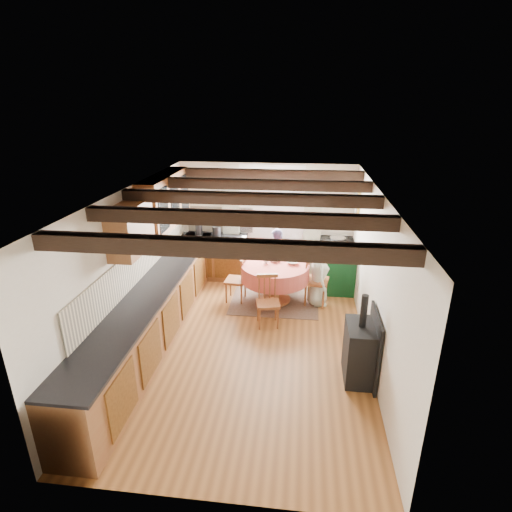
# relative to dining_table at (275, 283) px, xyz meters

# --- Properties ---
(floor) EXTENTS (3.60, 5.50, 0.00)m
(floor) POSITION_rel_dining_table_xyz_m (-0.28, -1.42, -0.38)
(floor) COLOR #A1632F
(floor) RESTS_ON ground
(ceiling) EXTENTS (3.60, 5.50, 0.00)m
(ceiling) POSITION_rel_dining_table_xyz_m (-0.28, -1.42, 2.02)
(ceiling) COLOR white
(ceiling) RESTS_ON ground
(wall_back) EXTENTS (3.60, 0.00, 2.40)m
(wall_back) POSITION_rel_dining_table_xyz_m (-0.28, 1.33, 0.82)
(wall_back) COLOR silver
(wall_back) RESTS_ON ground
(wall_front) EXTENTS (3.60, 0.00, 2.40)m
(wall_front) POSITION_rel_dining_table_xyz_m (-0.28, -4.17, 0.82)
(wall_front) COLOR silver
(wall_front) RESTS_ON ground
(wall_left) EXTENTS (0.00, 5.50, 2.40)m
(wall_left) POSITION_rel_dining_table_xyz_m (-2.08, -1.42, 0.82)
(wall_left) COLOR silver
(wall_left) RESTS_ON ground
(wall_right) EXTENTS (0.00, 5.50, 2.40)m
(wall_right) POSITION_rel_dining_table_xyz_m (1.52, -1.42, 0.82)
(wall_right) COLOR silver
(wall_right) RESTS_ON ground
(beam_a) EXTENTS (3.60, 0.16, 0.16)m
(beam_a) POSITION_rel_dining_table_xyz_m (-0.28, -3.42, 1.93)
(beam_a) COLOR black
(beam_a) RESTS_ON ceiling
(beam_b) EXTENTS (3.60, 0.16, 0.16)m
(beam_b) POSITION_rel_dining_table_xyz_m (-0.28, -2.42, 1.93)
(beam_b) COLOR black
(beam_b) RESTS_ON ceiling
(beam_c) EXTENTS (3.60, 0.16, 0.16)m
(beam_c) POSITION_rel_dining_table_xyz_m (-0.28, -1.42, 1.93)
(beam_c) COLOR black
(beam_c) RESTS_ON ceiling
(beam_d) EXTENTS (3.60, 0.16, 0.16)m
(beam_d) POSITION_rel_dining_table_xyz_m (-0.28, -0.42, 1.93)
(beam_d) COLOR black
(beam_d) RESTS_ON ceiling
(beam_e) EXTENTS (3.60, 0.16, 0.16)m
(beam_e) POSITION_rel_dining_table_xyz_m (-0.28, 0.58, 1.93)
(beam_e) COLOR black
(beam_e) RESTS_ON ceiling
(splash_left) EXTENTS (0.02, 4.50, 0.55)m
(splash_left) POSITION_rel_dining_table_xyz_m (-2.06, -1.12, 0.82)
(splash_left) COLOR beige
(splash_left) RESTS_ON wall_left
(splash_back) EXTENTS (1.40, 0.02, 0.55)m
(splash_back) POSITION_rel_dining_table_xyz_m (-1.28, 1.31, 0.82)
(splash_back) COLOR beige
(splash_back) RESTS_ON wall_back
(base_cabinet_left) EXTENTS (0.60, 5.30, 0.88)m
(base_cabinet_left) POSITION_rel_dining_table_xyz_m (-1.78, -1.42, 0.06)
(base_cabinet_left) COLOR brown
(base_cabinet_left) RESTS_ON floor
(base_cabinet_back) EXTENTS (1.30, 0.60, 0.88)m
(base_cabinet_back) POSITION_rel_dining_table_xyz_m (-1.33, 1.03, 0.06)
(base_cabinet_back) COLOR brown
(base_cabinet_back) RESTS_ON floor
(worktop_left) EXTENTS (0.64, 5.30, 0.04)m
(worktop_left) POSITION_rel_dining_table_xyz_m (-1.76, -1.42, 0.52)
(worktop_left) COLOR black
(worktop_left) RESTS_ON base_cabinet_left
(worktop_back) EXTENTS (1.30, 0.64, 0.04)m
(worktop_back) POSITION_rel_dining_table_xyz_m (-1.33, 1.01, 0.52)
(worktop_back) COLOR black
(worktop_back) RESTS_ON base_cabinet_back
(wall_cabinet_glass) EXTENTS (0.34, 1.80, 0.90)m
(wall_cabinet_glass) POSITION_rel_dining_table_xyz_m (-1.91, -0.22, 1.57)
(wall_cabinet_glass) COLOR brown
(wall_cabinet_glass) RESTS_ON wall_left
(wall_cabinet_solid) EXTENTS (0.34, 0.90, 0.70)m
(wall_cabinet_solid) POSITION_rel_dining_table_xyz_m (-1.91, -1.72, 1.52)
(wall_cabinet_solid) COLOR brown
(wall_cabinet_solid) RESTS_ON wall_left
(window_frame) EXTENTS (1.34, 0.03, 1.54)m
(window_frame) POSITION_rel_dining_table_xyz_m (-0.18, 1.31, 1.22)
(window_frame) COLOR white
(window_frame) RESTS_ON wall_back
(window_pane) EXTENTS (1.20, 0.01, 1.40)m
(window_pane) POSITION_rel_dining_table_xyz_m (-0.18, 1.32, 1.22)
(window_pane) COLOR white
(window_pane) RESTS_ON wall_back
(curtain_left) EXTENTS (0.35, 0.10, 2.10)m
(curtain_left) POSITION_rel_dining_table_xyz_m (-1.03, 1.23, 0.72)
(curtain_left) COLOR beige
(curtain_left) RESTS_ON wall_back
(curtain_right) EXTENTS (0.35, 0.10, 2.10)m
(curtain_right) POSITION_rel_dining_table_xyz_m (0.67, 1.23, 0.72)
(curtain_right) COLOR beige
(curtain_right) RESTS_ON wall_back
(curtain_rod) EXTENTS (2.00, 0.03, 0.03)m
(curtain_rod) POSITION_rel_dining_table_xyz_m (-0.18, 1.23, 1.82)
(curtain_rod) COLOR black
(curtain_rod) RESTS_ON wall_back
(wall_picture) EXTENTS (0.04, 0.50, 0.60)m
(wall_picture) POSITION_rel_dining_table_xyz_m (1.49, 0.88, 1.32)
(wall_picture) COLOR gold
(wall_picture) RESTS_ON wall_right
(wall_plate) EXTENTS (0.30, 0.02, 0.30)m
(wall_plate) POSITION_rel_dining_table_xyz_m (0.77, 1.30, 1.32)
(wall_plate) COLOR silver
(wall_plate) RESTS_ON wall_back
(rug) EXTENTS (1.63, 1.27, 0.01)m
(rug) POSITION_rel_dining_table_xyz_m (0.00, 0.00, -0.37)
(rug) COLOR #442E20
(rug) RESTS_ON floor
(dining_table) EXTENTS (1.26, 1.26, 0.76)m
(dining_table) POSITION_rel_dining_table_xyz_m (0.00, 0.00, 0.00)
(dining_table) COLOR #BD553C
(dining_table) RESTS_ON floor
(chair_near) EXTENTS (0.45, 0.46, 0.88)m
(chair_near) POSITION_rel_dining_table_xyz_m (-0.05, -0.87, 0.06)
(chair_near) COLOR #94562D
(chair_near) RESTS_ON floor
(chair_left) EXTENTS (0.43, 0.42, 0.89)m
(chair_left) POSITION_rel_dining_table_xyz_m (-0.74, -0.03, 0.07)
(chair_left) COLOR #94562D
(chair_left) RESTS_ON floor
(chair_right) EXTENTS (0.52, 0.50, 1.01)m
(chair_right) POSITION_rel_dining_table_xyz_m (0.77, 0.01, 0.12)
(chair_right) COLOR #94562D
(chair_right) RESTS_ON floor
(aga_range) EXTENTS (0.67, 1.03, 0.95)m
(aga_range) POSITION_rel_dining_table_xyz_m (1.19, 0.82, 0.09)
(aga_range) COLOR #0A3618
(aga_range) RESTS_ON floor
(cast_iron_stove) EXTENTS (0.38, 0.63, 1.26)m
(cast_iron_stove) POSITION_rel_dining_table_xyz_m (1.30, -2.11, 0.25)
(cast_iron_stove) COLOR black
(cast_iron_stove) RESTS_ON floor
(child_far) EXTENTS (0.51, 0.40, 1.22)m
(child_far) POSITION_rel_dining_table_xyz_m (-0.03, 0.74, 0.23)
(child_far) COLOR #26223B
(child_far) RESTS_ON floor
(child_right) EXTENTS (0.47, 0.64, 1.20)m
(child_right) POSITION_rel_dining_table_xyz_m (0.80, 0.01, 0.22)
(child_right) COLOR beige
(child_right) RESTS_ON floor
(bowl_a) EXTENTS (0.25, 0.25, 0.05)m
(bowl_a) POSITION_rel_dining_table_xyz_m (0.32, 0.07, 0.41)
(bowl_a) COLOR silver
(bowl_a) RESTS_ON dining_table
(bowl_b) EXTENTS (0.30, 0.30, 0.07)m
(bowl_b) POSITION_rel_dining_table_xyz_m (-0.01, 0.16, 0.41)
(bowl_b) COLOR silver
(bowl_b) RESTS_ON dining_table
(cup) EXTENTS (0.12, 0.12, 0.09)m
(cup) POSITION_rel_dining_table_xyz_m (-0.17, 0.03, 0.43)
(cup) COLOR silver
(cup) RESTS_ON dining_table
(canister_tall) EXTENTS (0.15, 0.15, 0.25)m
(canister_tall) POSITION_rel_dining_table_xyz_m (-1.68, 1.03, 0.67)
(canister_tall) COLOR #262628
(canister_tall) RESTS_ON worktop_back
(canister_wide) EXTENTS (0.18, 0.18, 0.20)m
(canister_wide) POSITION_rel_dining_table_xyz_m (-1.30, 1.03, 0.64)
(canister_wide) COLOR #262628
(canister_wide) RESTS_ON worktop_back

